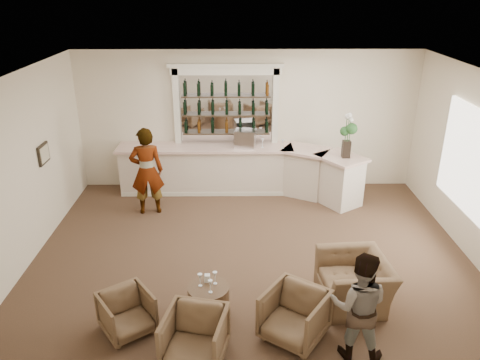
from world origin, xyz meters
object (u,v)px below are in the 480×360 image
sommelier (147,171)px  armchair_center (195,338)px  cocktail_table (209,301)px  flower_vase (348,133)px  bar_counter (241,170)px  guest (359,306)px  armchair_far (354,281)px  armchair_right (294,315)px  armchair_left (127,313)px  espresso_machine (245,138)px

sommelier → armchair_center: bearing=97.2°
cocktail_table → flower_vase: bearing=53.6°
bar_counter → guest: 5.53m
sommelier → armchair_far: size_ratio=1.68×
bar_counter → flower_vase: 2.64m
armchair_far → guest: bearing=-17.9°
armchair_right → guest: bearing=11.9°
armchair_far → armchair_left: bearing=-84.5°
armchair_far → flower_vase: 3.81m
armchair_left → flower_vase: size_ratio=0.70×
sommelier → armchair_right: 4.86m
bar_counter → armchair_right: (0.70, -4.99, -0.20)m
guest → espresso_machine: (-1.38, 5.39, 0.56)m
espresso_machine → armchair_far: bearing=-58.9°
armchair_center → armchair_far: 2.70m
cocktail_table → armchair_right: size_ratio=0.76×
cocktail_table → armchair_far: (2.27, 0.30, 0.12)m
sommelier → espresso_machine: (2.12, 1.07, 0.38)m
cocktail_table → flower_vase: size_ratio=0.63×
bar_counter → armchair_right: bearing=-82.0°
bar_counter → espresso_machine: 0.78m
guest → armchair_left: guest is taller
cocktail_table → guest: size_ratio=0.40×
espresso_machine → armchair_left: bearing=-99.9°
sommelier → armchair_center: (1.35, -4.41, -0.60)m
sommelier → espresso_machine: bearing=-163.0°
bar_counter → flower_vase: flower_vase is taller
armchair_left → bar_counter: bearing=35.1°
flower_vase → armchair_left: bearing=-133.5°
guest → flower_vase: size_ratio=1.58×
flower_vase → bar_counter: bearing=164.1°
armchair_center → armchair_left: bearing=162.7°
sommelier → flower_vase: bearing=174.9°
cocktail_table → guest: bearing=-22.5°
sommelier → guest: sommelier is taller
armchair_far → armchair_center: bearing=-68.2°
bar_counter → cocktail_table: bearing=-96.8°
armchair_left → armchair_center: (1.02, -0.57, 0.05)m
armchair_center → espresso_machine: (0.77, 5.48, 0.98)m
bar_counter → sommelier: bearing=-153.6°
armchair_left → armchair_right: size_ratio=0.84×
armchair_right → armchair_far: bearing=72.8°
cocktail_table → flower_vase: flower_vase is taller
guest → flower_vase: bearing=-84.8°
guest → armchair_left: size_ratio=2.26×
bar_counter → cocktail_table: size_ratio=9.11×
armchair_right → cocktail_table: bearing=-167.0°
armchair_right → espresso_machine: espresso_machine is taller
bar_counter → guest: guest is taller
guest → armchair_left: 3.24m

